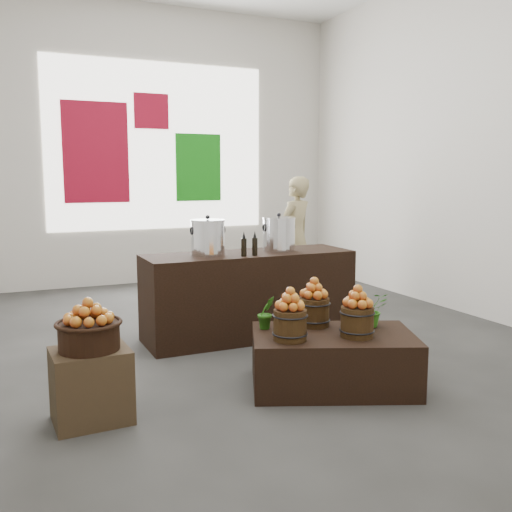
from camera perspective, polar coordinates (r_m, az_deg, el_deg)
name	(u,v)px	position (r m, az deg, el deg)	size (l,w,h in m)	color
ground	(226,346)	(5.41, -3.03, -8.99)	(7.00, 7.00, 0.00)	#3D3D3B
back_wall	(138,146)	(8.54, -11.72, 10.70)	(6.00, 0.04, 4.00)	beige
back_opening	(159,147)	(8.59, -9.71, 10.74)	(3.20, 0.02, 2.40)	white
deco_red_left	(96,153)	(8.40, -15.72, 9.93)	(0.90, 0.04, 1.40)	maroon
deco_green_right	(198,168)	(8.74, -5.78, 8.79)	(0.70, 0.04, 1.00)	#157F13
deco_red_upper	(151,111)	(8.59, -10.44, 14.06)	(0.50, 0.04, 0.50)	maroon
crate	(91,385)	(3.92, -16.15, -12.33)	(0.48, 0.39, 0.48)	#4F3925
wicker_basket	(89,336)	(3.82, -16.35, -7.71)	(0.38, 0.38, 0.17)	black
apples_in_basket	(88,311)	(3.78, -16.45, -5.27)	(0.30, 0.30, 0.16)	maroon
display_table	(333,360)	(4.40, 7.70, -10.27)	(1.20, 0.74, 0.41)	black
apple_bucket_front_left	(290,325)	(4.11, 3.42, -6.90)	(0.24, 0.24, 0.22)	#3A2410
apples_in_bucket_front_left	(290,299)	(4.06, 3.44, -4.30)	(0.18, 0.18, 0.16)	maroon
apple_bucket_front_right	(357,322)	(4.25, 10.08, -6.51)	(0.24, 0.24, 0.22)	#3A2410
apples_in_bucket_front_right	(358,296)	(4.20, 10.14, -3.98)	(0.18, 0.18, 0.16)	maroon
apple_bucket_rear	(314,312)	(4.50, 5.81, -5.59)	(0.24, 0.24, 0.22)	#3A2410
apples_in_bucket_rear	(314,288)	(4.46, 5.85, -3.20)	(0.18, 0.18, 0.16)	maroon
herb_garnish_right	(371,309)	(4.55, 11.44, -5.24)	(0.24, 0.21, 0.27)	#256214
herb_garnish_left	(266,312)	(4.39, 1.04, -5.66)	(0.14, 0.11, 0.25)	#256214
counter	(249,295)	(5.61, -0.72, -3.91)	(2.05, 0.65, 0.84)	black
stock_pot_left	(208,238)	(5.37, -4.83, 1.76)	(0.32, 0.32, 0.32)	silver
stock_pot_center	(279,235)	(5.66, 2.29, 2.11)	(0.32, 0.32, 0.32)	silver
oil_cruets	(258,243)	(5.34, 0.15, 1.30)	(0.15, 0.06, 0.23)	black
shopper	(295,236)	(7.56, 3.94, 1.99)	(0.57, 0.38, 1.57)	#9C8D5F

